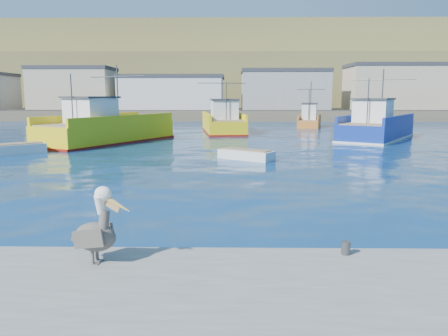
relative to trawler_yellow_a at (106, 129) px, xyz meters
name	(u,v)px	position (x,y,z in m)	size (l,w,h in m)	color
ground	(217,229)	(10.40, -25.02, -1.16)	(260.00, 260.00, 0.00)	navy
dock_bollards	(238,247)	(11.00, -28.42, -0.51)	(36.20, 0.20, 0.30)	#4C4C4C
far_shore	(229,78)	(10.41, 84.19, 7.82)	(200.00, 81.00, 24.00)	brown
trawler_yellow_a	(106,129)	(0.00, 0.00, 0.00)	(10.18, 14.01, 6.79)	yellow
trawler_yellow_b	(223,123)	(9.98, 11.07, -0.11)	(5.51, 11.84, 6.53)	yellow
trawler_blue	(376,127)	(24.55, 3.55, -0.07)	(10.21, 12.60, 6.63)	navy
boat_orange	(309,120)	(21.16, 19.80, -0.19)	(4.21, 7.32, 5.90)	orange
skiff_left	(13,150)	(-4.38, -7.81, -0.87)	(4.16, 3.85, 0.92)	silver
skiff_mid	(246,155)	(11.81, -10.09, -0.91)	(3.70, 3.12, 0.79)	silver
skiff_far	(358,126)	(26.68, 16.93, -0.88)	(2.65, 4.26, 0.87)	silver
pelican	(97,230)	(8.02, -28.99, 0.05)	(1.35, 0.69, 1.67)	#595451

